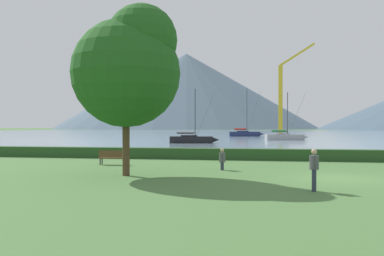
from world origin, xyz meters
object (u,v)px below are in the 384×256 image
(park_tree, at_px, (129,66))
(sailboat_slip_2, at_px, (245,133))
(sailboat_slip_1, at_px, (285,137))
(person_standing_walker, at_px, (314,166))
(sailboat_slip_0, at_px, (192,139))
(person_seated_viewer, at_px, (222,158))
(dock_crane, at_px, (282,106))
(park_bench_near_path, at_px, (112,157))

(park_tree, bearing_deg, sailboat_slip_2, 89.73)
(sailboat_slip_1, height_order, sailboat_slip_2, sailboat_slip_2)
(person_standing_walker, bearing_deg, sailboat_slip_0, 122.34)
(person_seated_viewer, height_order, person_standing_walker, person_standing_walker)
(person_seated_viewer, distance_m, dock_crane, 61.19)
(sailboat_slip_1, relative_size, sailboat_slip_2, 0.73)
(sailboat_slip_0, distance_m, sailboat_slip_2, 45.14)
(sailboat_slip_1, height_order, park_bench_near_path, sailboat_slip_1)
(park_tree, xyz_separation_m, dock_crane, (8.97, 64.44, 0.85))
(sailboat_slip_0, bearing_deg, sailboat_slip_2, 76.77)
(person_standing_walker, distance_m, park_tree, 10.63)
(sailboat_slip_2, bearing_deg, person_standing_walker, -93.43)
(person_seated_viewer, bearing_deg, sailboat_slip_1, 94.77)
(person_standing_walker, relative_size, dock_crane, 0.09)
(sailboat_slip_1, xyz_separation_m, sailboat_slip_2, (-9.03, 27.90, 0.08))
(dock_crane, bearing_deg, sailboat_slip_1, -84.39)
(sailboat_slip_0, relative_size, sailboat_slip_1, 0.93)
(sailboat_slip_0, xyz_separation_m, person_seated_viewer, (9.00, -38.95, 0.08))
(person_standing_walker, distance_m, dock_crane, 68.44)
(sailboat_slip_2, height_order, park_tree, sailboat_slip_2)
(park_bench_near_path, xyz_separation_m, park_tree, (3.09, -5.66, 5.08))
(sailboat_slip_1, distance_m, park_tree, 60.54)
(sailboat_slip_1, relative_size, person_seated_viewer, 6.98)
(person_standing_walker, xyz_separation_m, dock_crane, (0.18, 68.22, 5.49))
(person_seated_viewer, bearing_deg, dock_crane, 95.63)
(sailboat_slip_1, relative_size, park_bench_near_path, 4.87)
(sailboat_slip_2, relative_size, dock_crane, 0.64)
(person_seated_viewer, xyz_separation_m, park_tree, (-4.34, -3.69, 4.93))
(park_bench_near_path, distance_m, dock_crane, 60.29)
(park_bench_near_path, bearing_deg, sailboat_slip_0, 92.80)
(sailboat_slip_1, distance_m, person_standing_walker, 63.37)
(sailboat_slip_0, xyz_separation_m, park_bench_near_path, (1.57, -36.98, -0.07))
(park_bench_near_path, relative_size, person_standing_walker, 1.09)
(dock_crane, bearing_deg, person_seated_viewer, -94.35)
(sailboat_slip_0, height_order, park_bench_near_path, sailboat_slip_0)
(sailboat_slip_0, bearing_deg, person_seated_viewer, -83.77)
(sailboat_slip_1, relative_size, person_standing_walker, 5.29)
(person_seated_viewer, bearing_deg, person_standing_walker, -49.28)
(dock_crane, bearing_deg, sailboat_slip_0, -122.01)
(sailboat_slip_1, height_order, person_seated_viewer, sailboat_slip_1)
(sailboat_slip_2, bearing_deg, park_bench_near_path, -101.12)
(sailboat_slip_0, xyz_separation_m, dock_crane, (13.62, 21.80, 5.86))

